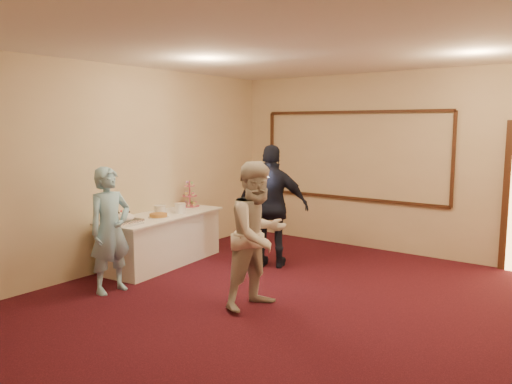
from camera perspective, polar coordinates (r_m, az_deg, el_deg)
floor at (r=5.83m, az=2.68°, el=-13.75°), size 7.00×7.00×0.00m
room_walls at (r=5.43m, az=2.81°, el=6.56°), size 6.04×7.04×3.02m
wall_molding at (r=8.87m, az=10.94°, el=4.12°), size 3.45×0.04×1.55m
buffet_table at (r=7.83m, az=-10.60°, el=-5.30°), size 1.02×2.16×0.77m
pavlova_tray at (r=7.07m, az=-14.91°, el=-3.03°), size 0.37×0.51×0.18m
cupcake_stand at (r=8.45m, az=-7.59°, el=-0.50°), size 0.32×0.32×0.47m
plate_stack_a at (r=7.72m, az=-10.92°, el=-2.05°), size 0.18×0.18×0.15m
plate_stack_b at (r=7.84m, az=-8.66°, el=-1.83°), size 0.18×0.18×0.15m
tart at (r=7.52m, az=-11.09°, el=-2.66°), size 0.30×0.30×0.06m
man at (r=6.61m, az=-16.34°, el=-4.20°), size 0.42×0.61×1.61m
woman at (r=5.81m, az=0.24°, el=-4.96°), size 0.80×0.94×1.72m
guest at (r=7.45m, az=1.87°, el=-1.67°), size 1.17×0.86×1.84m
camera_flash at (r=7.15m, az=1.11°, el=1.84°), size 0.08×0.06×0.05m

